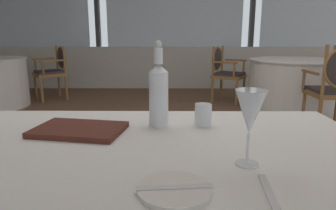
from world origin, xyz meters
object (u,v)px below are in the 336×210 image
object	(u,v)px
side_plate	(175,189)
wine_glass	(250,113)
dining_chair_1_2	(224,69)
water_tumbler	(203,115)
water_bottle	(159,93)
dining_chair_1_0	(336,83)
menu_book	(79,130)
dining_chair_0_0	(54,68)

from	to	relation	value
side_plate	wine_glass	xyz separation A→B (m)	(0.20, 0.15, 0.14)
dining_chair_1_2	water_tumbler	bearing A→B (deg)	-71.45
wine_glass	dining_chair_1_2	world-z (taller)	wine_glass
side_plate	water_bottle	distance (m)	0.53
wine_glass	dining_chair_1_0	xyz separation A→B (m)	(1.61, 2.54, -0.32)
wine_glass	side_plate	bearing A→B (deg)	-143.35
water_tumbler	menu_book	distance (m)	0.47
side_plate	wine_glass	bearing A→B (deg)	36.65
water_tumbler	dining_chair_0_0	world-z (taller)	dining_chair_0_0
water_tumbler	dining_chair_0_0	distance (m)	4.55
menu_book	dining_chair_1_2	bearing A→B (deg)	82.39
dining_chair_0_0	menu_book	bearing A→B (deg)	75.20
water_tumbler	dining_chair_0_0	bearing A→B (deg)	117.78
water_bottle	menu_book	size ratio (longest dim) A/B	1.04
dining_chair_1_2	dining_chair_0_0	bearing A→B (deg)	-154.65
side_plate	dining_chair_1_0	bearing A→B (deg)	55.96
wine_glass	water_tumbler	xyz separation A→B (m)	(-0.08, 0.37, -0.10)
menu_book	dining_chair_0_0	distance (m)	4.44
side_plate	dining_chair_1_2	size ratio (longest dim) A/B	0.19
dining_chair_0_0	wine_glass	bearing A→B (deg)	79.89
menu_book	dining_chair_0_0	bearing A→B (deg)	121.58
menu_book	dining_chair_1_0	size ratio (longest dim) A/B	0.32
dining_chair_1_0	menu_book	bearing A→B (deg)	136.01
water_tumbler	dining_chair_1_2	size ratio (longest dim) A/B	0.09
side_plate	water_tumbler	distance (m)	0.54
water_tumbler	water_bottle	bearing A→B (deg)	-177.05
dining_chair_1_2	side_plate	bearing A→B (deg)	-71.65
water_bottle	wine_glass	world-z (taller)	water_bottle
dining_chair_0_0	dining_chair_1_2	xyz separation A→B (m)	(2.87, -0.22, -0.00)
wine_glass	dining_chair_0_0	size ratio (longest dim) A/B	0.23
side_plate	dining_chair_1_0	xyz separation A→B (m)	(1.82, 2.69, -0.18)
wine_glass	water_bottle	bearing A→B (deg)	125.31
dining_chair_1_0	wine_glass	bearing A→B (deg)	147.23
water_bottle	dining_chair_1_0	bearing A→B (deg)	49.30
dining_chair_0_0	water_bottle	bearing A→B (deg)	79.03
dining_chair_1_2	water_bottle	bearing A→B (deg)	-73.92
side_plate	wine_glass	distance (m)	0.29
water_tumbler	menu_book	size ratio (longest dim) A/B	0.27
side_plate	dining_chair_0_0	distance (m)	4.96
water_tumbler	dining_chair_1_0	size ratio (longest dim) A/B	0.09
water_bottle	dining_chair_1_2	bearing A→B (deg)	76.39
side_plate	water_bottle	xyz separation A→B (m)	(-0.06, 0.51, 0.13)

